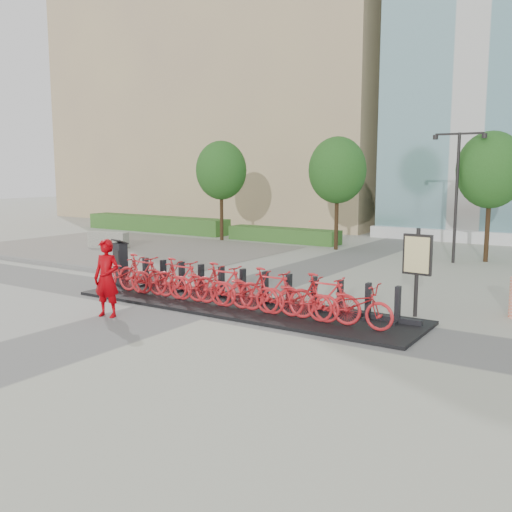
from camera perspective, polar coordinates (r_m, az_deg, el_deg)
The scene contains 27 objects.
ground at distance 15.49m, azimuth -6.17°, elevation -4.78°, with size 120.00×120.00×0.00m, color #A3A58F.
tan_building at distance 46.94m, azimuth -1.06°, elevation 22.57°, with size 26.00×16.00×30.00m, color tan.
gravel_patch at distance 27.27m, azimuth -13.12°, elevation 0.78°, with size 14.00×14.00×0.00m, color #5C564D.
curb at distance 24.06m, azimuth -21.92°, elevation -0.43°, with size 14.00×0.25×0.15m, color slate.
hedge_a at distance 34.61m, azimuth -9.96°, elevation 3.20°, with size 10.00×1.40×0.90m, color #275223.
hedge_b at distance 28.98m, azimuth 2.75°, elevation 2.12°, with size 6.00×1.20×0.70m, color #275223.
tree_0 at distance 29.47m, azimuth -3.50°, elevation 8.53°, with size 2.60×2.60×5.10m.
tree_1 at distance 26.11m, azimuth 8.15°, elevation 8.48°, with size 2.60×2.60×5.10m.
tree_2 at distance 24.08m, azimuth 22.43°, elevation 7.95°, with size 2.60×2.60×5.10m.
streetlamp at distance 23.32m, azimuth 19.47°, elevation 6.98°, with size 2.00×0.20×5.00m.
dock_pad at distance 14.95m, azimuth -1.56°, elevation -5.06°, with size 9.60×2.40×0.08m, color black.
dock_rail_posts at distance 15.20m, azimuth -0.36°, elevation -3.04°, with size 8.02×0.50×0.85m, color black, non-canonical shape.
bike_0 at distance 17.08m, azimuth -13.07°, elevation -1.71°, with size 0.67×1.93×1.01m, color red.
bike_1 at distance 16.56m, azimuth -11.35°, elevation -1.77°, with size 0.53×1.87×1.12m, color red.
bike_2 at distance 16.08m, azimuth -9.52°, elevation -2.22°, with size 0.67×1.93×1.01m, color red.
bike_3 at distance 15.60m, azimuth -7.57°, elevation -2.30°, with size 0.53×1.87×1.12m, color red.
bike_4 at distance 15.15m, azimuth -5.50°, elevation -2.80°, with size 0.67×1.93×1.01m, color red.
bike_5 at distance 14.71m, azimuth -3.31°, elevation -2.89°, with size 0.53×1.87×1.12m, color red.
bike_6 at distance 14.31m, azimuth -0.99°, elevation -3.42°, with size 0.67×1.93×1.01m, color red.
bike_7 at distance 13.92m, azimuth 1.47°, elevation -3.53°, with size 0.53×1.87×1.12m, color red.
bike_8 at distance 13.57m, azimuth 4.06°, elevation -4.10°, with size 0.67×1.93×1.01m, color red.
bike_9 at distance 13.23m, azimuth 6.79°, elevation -4.21°, with size 0.53×1.87×1.12m, color red.
bike_10 at distance 12.95m, azimuth 9.65°, elevation -4.81°, with size 0.67×1.93×1.01m, color red.
kiosk at distance 18.06m, azimuth -13.39°, elevation -0.63°, with size 0.49×0.43×1.40m.
worker_red at distance 14.35m, azimuth -14.70°, elevation -2.16°, with size 0.70×0.46×1.91m, color #9F0007.
jersey_barrier at distance 27.45m, azimuth -14.56°, elevation 1.56°, with size 1.94×0.53×0.75m, color #B0B19E.
map_sign at distance 14.34m, azimuth 15.82°, elevation -0.24°, with size 0.72×0.17×2.18m.
Camera 1 is at (9.60, -11.63, 3.52)m, focal length 40.00 mm.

